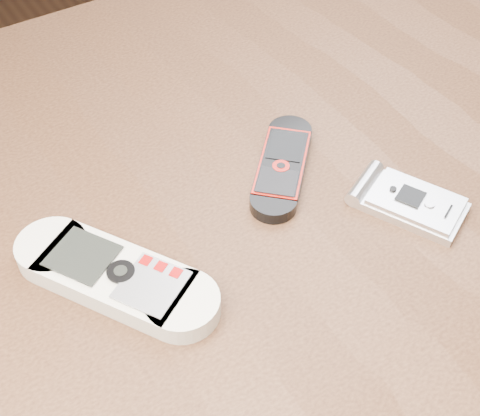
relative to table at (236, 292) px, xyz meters
name	(u,v)px	position (x,y,z in m)	size (l,w,h in m)	color
table	(236,292)	(0.00, 0.00, 0.00)	(1.20, 0.80, 0.75)	black
nokia_white	(115,276)	(-0.12, -0.01, 0.12)	(0.06, 0.18, 0.02)	silver
nokia_black_red	(282,166)	(0.07, 0.03, 0.11)	(0.04, 0.13, 0.01)	black
motorola_razr	(412,203)	(0.13, -0.07, 0.11)	(0.05, 0.10, 0.02)	silver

